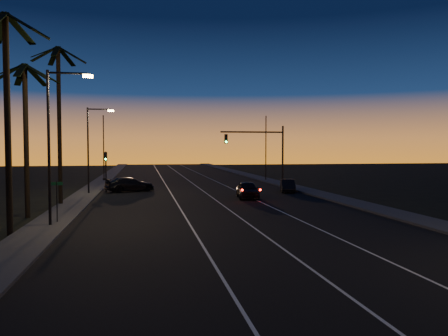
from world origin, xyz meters
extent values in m
cube|color=black|center=(0.00, 30.00, 0.01)|extent=(20.00, 170.00, 0.01)
cube|color=#383835|center=(-11.20, 30.00, 0.08)|extent=(2.40, 170.00, 0.16)
cube|color=#383835|center=(11.20, 30.00, 0.08)|extent=(2.40, 170.00, 0.16)
cube|color=silver|center=(-3.00, 30.00, 0.02)|extent=(0.12, 160.00, 0.01)
cube|color=silver|center=(0.50, 30.00, 0.02)|extent=(0.12, 160.00, 0.01)
cube|color=silver|center=(4.00, 30.00, 0.02)|extent=(0.12, 160.00, 0.01)
cylinder|color=black|center=(-12.60, 18.00, 5.75)|extent=(0.32, 0.32, 11.50)
cube|color=black|center=(-11.57, 18.26, 10.94)|extent=(2.18, 0.92, 1.18)
cube|color=black|center=(-12.16, 18.97, 10.94)|extent=(1.25, 2.12, 1.18)
cube|color=black|center=(-13.08, 18.94, 10.94)|extent=(1.34, 2.09, 1.18)
cube|color=black|center=(-11.75, 17.36, 10.94)|extent=(1.95, 1.61, 1.18)
cylinder|color=black|center=(-13.20, 24.00, 5.00)|extent=(0.32, 0.32, 10.00)
cube|color=black|center=(-12.17, 24.26, 9.44)|extent=(2.18, 0.92, 1.18)
cube|color=black|center=(-12.76, 24.97, 9.44)|extent=(1.25, 2.12, 1.18)
cube|color=black|center=(-13.68, 24.94, 9.44)|extent=(1.34, 2.09, 1.18)
cube|color=black|center=(-14.24, 24.21, 9.44)|extent=(2.18, 0.82, 1.18)
cube|color=black|center=(-14.01, 23.32, 9.44)|extent=(1.90, 1.69, 1.18)
cube|color=black|center=(-13.17, 22.94, 9.44)|extent=(0.45, 2.16, 1.18)
cube|color=black|center=(-12.35, 23.36, 9.44)|extent=(1.95, 1.61, 1.18)
cylinder|color=black|center=(-12.20, 30.00, 6.25)|extent=(0.32, 0.32, 12.50)
cube|color=black|center=(-11.17, 30.26, 11.94)|extent=(2.18, 0.92, 1.18)
cube|color=black|center=(-11.76, 30.97, 11.94)|extent=(1.25, 2.12, 1.18)
cube|color=black|center=(-12.68, 30.94, 11.94)|extent=(1.34, 2.09, 1.18)
cube|color=black|center=(-13.24, 30.21, 11.94)|extent=(2.18, 0.82, 1.18)
cube|color=black|center=(-13.01, 29.32, 11.94)|extent=(1.90, 1.69, 1.18)
cube|color=black|center=(-12.17, 28.94, 11.94)|extent=(0.45, 2.16, 1.18)
cube|color=black|center=(-11.35, 29.36, 11.94)|extent=(1.95, 1.61, 1.18)
cylinder|color=black|center=(-11.00, 20.00, 4.50)|extent=(0.16, 0.16, 9.00)
cylinder|color=black|center=(-9.90, 20.00, 8.85)|extent=(2.20, 0.12, 0.12)
cube|color=#E5B45B|center=(-8.80, 20.00, 8.72)|extent=(0.55, 0.26, 0.16)
cylinder|color=black|center=(-11.00, 38.00, 4.25)|extent=(0.16, 0.16, 8.50)
cylinder|color=black|center=(-9.90, 38.00, 8.35)|extent=(2.20, 0.12, 0.12)
cube|color=#E5B45B|center=(-8.80, 38.00, 8.22)|extent=(0.55, 0.26, 0.16)
cylinder|color=black|center=(-10.80, 21.00, 1.30)|extent=(0.06, 0.06, 2.60)
cube|color=#0B4723|center=(-10.80, 21.00, 2.45)|extent=(0.70, 0.03, 0.20)
cylinder|color=black|center=(9.50, 40.00, 3.50)|extent=(0.20, 0.20, 7.00)
cylinder|color=black|center=(6.00, 40.00, 6.30)|extent=(7.00, 0.16, 0.16)
cube|color=black|center=(3.10, 40.00, 5.55)|extent=(0.32, 0.28, 1.00)
sphere|color=black|center=(3.10, 39.83, 5.87)|extent=(0.20, 0.20, 0.20)
sphere|color=black|center=(3.10, 39.83, 5.55)|extent=(0.20, 0.20, 0.20)
sphere|color=#14FF59|center=(3.10, 39.83, 5.23)|extent=(0.20, 0.20, 0.20)
cylinder|color=black|center=(-9.50, 40.00, 2.10)|extent=(0.14, 0.14, 4.20)
cube|color=black|center=(-9.50, 40.00, 3.70)|extent=(0.28, 0.25, 0.90)
sphere|color=black|center=(-9.50, 39.85, 3.98)|extent=(0.18, 0.18, 0.18)
sphere|color=black|center=(-9.50, 39.85, 3.70)|extent=(0.18, 0.18, 0.18)
sphere|color=#14FF59|center=(-9.50, 39.85, 3.42)|extent=(0.18, 0.18, 0.18)
cylinder|color=black|center=(-11.00, 55.00, 4.50)|extent=(0.14, 0.14, 9.00)
cylinder|color=black|center=(11.00, 52.00, 4.50)|extent=(0.14, 0.14, 9.00)
imported|color=black|center=(3.58, 32.09, 0.78)|extent=(2.31, 4.67, 1.53)
sphere|color=#FF0F05|center=(2.51, 29.51, 1.02)|extent=(0.18, 0.18, 0.18)
sphere|color=#FF0F05|center=(4.04, 29.34, 1.02)|extent=(0.18, 0.18, 0.18)
imported|color=black|center=(9.00, 36.77, 0.66)|extent=(2.32, 4.15, 1.30)
imported|color=black|center=(-7.11, 40.06, 0.76)|extent=(5.56, 3.85, 1.50)
camera|label=1|loc=(-5.69, -6.32, 4.59)|focal=35.00mm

